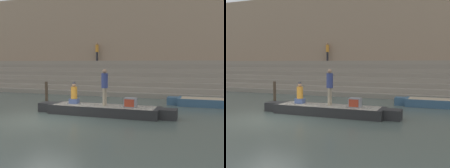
{
  "view_description": "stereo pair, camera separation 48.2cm",
  "coord_description": "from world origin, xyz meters",
  "views": [
    {
      "loc": [
        6.13,
        -9.39,
        2.37
      ],
      "look_at": [
        1.93,
        2.94,
        1.33
      ],
      "focal_mm": 42.0,
      "sensor_mm": 36.0,
      "label": 1
    },
    {
      "loc": [
        6.58,
        -9.23,
        2.37
      ],
      "look_at": [
        1.93,
        2.94,
        1.33
      ],
      "focal_mm": 42.0,
      "sensor_mm": 36.0,
      "label": 2
    }
  ],
  "objects": [
    {
      "name": "tv_set",
      "position": [
        3.2,
        1.72,
        0.63
      ],
      "size": [
        0.52,
        0.42,
        0.41
      ],
      "rotation": [
        0.0,
        0.0,
        0.03
      ],
      "color": "slate",
      "rests_on": "rowboat_main"
    },
    {
      "name": "mooring_post",
      "position": [
        -2.62,
        4.1,
        0.63
      ],
      "size": [
        0.17,
        0.17,
        1.26
      ],
      "primitive_type": "cylinder",
      "color": "#473828",
      "rests_on": "ground"
    },
    {
      "name": "person_rowing",
      "position": [
        0.38,
        1.84,
        0.86
      ],
      "size": [
        0.42,
        0.33,
        1.05
      ],
      "rotation": [
        0.0,
        0.0,
        0.28
      ],
      "color": "#3D4C75",
      "rests_on": "rowboat_main"
    },
    {
      "name": "person_standing",
      "position": [
        1.96,
        1.81,
        1.4
      ],
      "size": [
        0.3,
        0.3,
        1.67
      ],
      "rotation": [
        0.0,
        0.0,
        -0.28
      ],
      "color": "gray",
      "rests_on": "rowboat_main"
    },
    {
      "name": "moored_boat_shore",
      "position": [
        7.08,
        5.84,
        0.23
      ],
      "size": [
        5.5,
        1.29,
        0.43
      ],
      "rotation": [
        0.0,
        0.0,
        -0.01
      ],
      "color": "#33516B",
      "rests_on": "ground"
    },
    {
      "name": "back_wall",
      "position": [
        0.0,
        13.73,
        4.37
      ],
      "size": [
        34.2,
        1.28,
        8.79
      ],
      "color": "#937A60",
      "rests_on": "ground"
    },
    {
      "name": "rowboat_main",
      "position": [
        1.93,
        1.74,
        0.23
      ],
      "size": [
        6.58,
        1.42,
        0.43
      ],
      "rotation": [
        0.0,
        0.0,
        -0.03
      ],
      "color": "black",
      "rests_on": "ground"
    },
    {
      "name": "ground_plane",
      "position": [
        0.0,
        0.0,
        0.0
      ],
      "size": [
        120.0,
        120.0,
        0.0
      ],
      "primitive_type": "plane",
      "color": "#47544C"
    },
    {
      "name": "ghat_steps",
      "position": [
        0.0,
        11.28,
        0.91
      ],
      "size": [
        36.0,
        5.22,
        2.58
      ],
      "color": "gray",
      "rests_on": "ground"
    },
    {
      "name": "person_on_steps",
      "position": [
        -2.86,
        12.8,
        3.53
      ],
      "size": [
        0.29,
        0.29,
        1.63
      ],
      "rotation": [
        0.0,
        0.0,
        1.09
      ],
      "color": "#28282D",
      "rests_on": "ghat_steps"
    }
  ]
}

